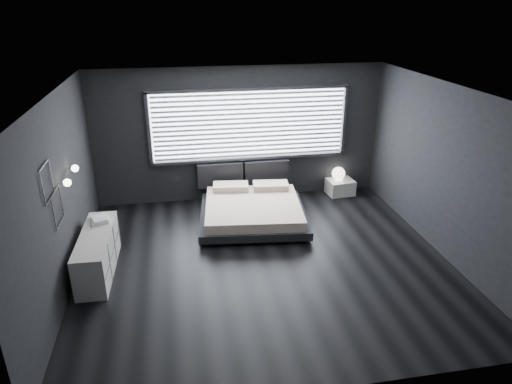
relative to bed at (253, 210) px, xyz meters
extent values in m
plane|color=black|center=(-0.06, -1.51, -0.24)|extent=(6.00, 6.00, 0.00)
plane|color=white|center=(-0.06, -1.51, 2.56)|extent=(6.00, 6.00, 0.00)
cube|color=black|center=(-0.06, 1.24, 1.16)|extent=(6.00, 0.04, 2.80)
cube|color=black|center=(-0.06, -4.26, 1.16)|extent=(6.00, 0.04, 2.80)
cube|color=black|center=(-3.06, -1.51, 1.16)|extent=(0.04, 5.50, 2.80)
cube|color=black|center=(2.94, -1.51, 1.16)|extent=(0.04, 5.50, 2.80)
cube|color=white|center=(0.14, 1.22, 1.37)|extent=(4.00, 0.02, 1.38)
cube|color=#47474C|center=(-1.90, 1.19, 1.37)|extent=(0.06, 0.08, 1.48)
cube|color=#47474C|center=(2.18, 1.19, 1.37)|extent=(0.06, 0.08, 1.48)
cube|color=#47474C|center=(0.14, 1.19, 2.10)|extent=(4.14, 0.08, 0.06)
cube|color=#47474C|center=(0.14, 1.19, 0.64)|extent=(4.14, 0.08, 0.06)
cube|color=silver|center=(0.14, 1.16, 1.37)|extent=(3.94, 0.03, 1.32)
cube|color=black|center=(-0.50, 1.13, 0.33)|extent=(0.96, 0.16, 0.52)
cube|color=black|center=(0.50, 1.13, 0.33)|extent=(0.96, 0.16, 0.52)
cylinder|color=silver|center=(-3.01, -1.46, 1.36)|extent=(0.10, 0.02, 0.02)
sphere|color=#FFE5B7|center=(-2.94, -1.46, 1.36)|extent=(0.11, 0.11, 0.11)
cylinder|color=silver|center=(-3.01, -0.86, 1.36)|extent=(0.10, 0.02, 0.02)
sphere|color=#FFE5B7|center=(-2.94, -0.86, 1.36)|extent=(0.11, 0.11, 0.11)
cube|color=#47474C|center=(-3.03, -2.06, 1.84)|extent=(0.01, 0.46, 0.02)
cube|color=#47474C|center=(-3.03, -2.06, 1.38)|extent=(0.01, 0.46, 0.02)
cube|color=#47474C|center=(-3.03, -1.83, 1.61)|extent=(0.01, 0.02, 0.46)
cube|color=#47474C|center=(-3.03, -2.29, 1.61)|extent=(0.01, 0.02, 0.46)
cube|color=#47474C|center=(-3.03, -1.81, 1.37)|extent=(0.01, 0.46, 0.02)
cube|color=#47474C|center=(-3.03, -1.81, 0.91)|extent=(0.01, 0.46, 0.02)
cube|color=#47474C|center=(-3.03, -1.58, 1.14)|extent=(0.01, 0.02, 0.46)
cube|color=#47474C|center=(-3.03, -2.04, 1.14)|extent=(0.01, 0.02, 0.46)
cube|color=black|center=(-0.95, -0.72, -0.21)|extent=(0.12, 0.12, 0.07)
cube|color=black|center=(0.77, -0.91, -0.21)|extent=(0.12, 0.12, 0.07)
cube|color=black|center=(-0.78, 0.83, -0.21)|extent=(0.12, 0.12, 0.07)
cube|color=black|center=(0.94, 0.64, -0.21)|extent=(0.12, 0.12, 0.07)
cube|color=black|center=(0.00, -0.04, -0.10)|extent=(2.21, 2.13, 0.15)
cube|color=beige|center=(0.00, -0.04, 0.07)|extent=(1.98, 1.98, 0.18)
cube|color=beige|center=(-0.34, 0.72, 0.22)|extent=(0.75, 0.46, 0.12)
cube|color=beige|center=(0.48, 0.63, 0.22)|extent=(0.75, 0.46, 0.12)
cube|color=silver|center=(2.14, 0.99, -0.08)|extent=(0.60, 0.52, 0.33)
sphere|color=white|center=(2.09, 1.03, 0.23)|extent=(0.29, 0.29, 0.29)
cube|color=silver|center=(-2.71, -1.30, 0.09)|extent=(0.50, 1.66, 0.66)
cube|color=#47474C|center=(-2.47, -1.31, 0.09)|extent=(0.05, 1.63, 0.64)
cube|color=white|center=(-2.70, -0.84, 0.44)|extent=(0.34, 0.40, 0.04)
cube|color=white|center=(-2.69, -0.86, 0.47)|extent=(0.31, 0.36, 0.03)
camera|label=1|loc=(-1.35, -7.86, 3.79)|focal=32.00mm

